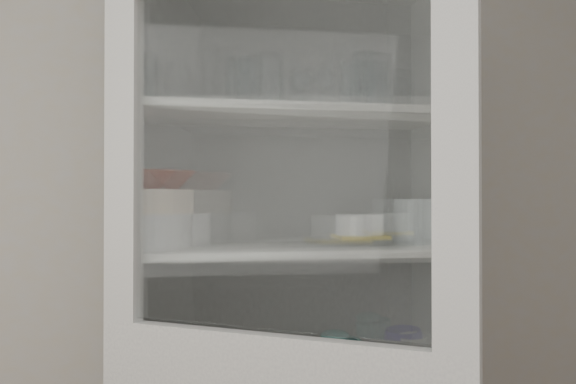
{
  "coord_description": "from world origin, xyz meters",
  "views": [
    {
      "loc": [
        -0.16,
        -0.61,
        1.4
      ],
      "look_at": [
        0.2,
        1.27,
        1.42
      ],
      "focal_mm": 40.0,
      "sensor_mm": 36.0,
      "label": 1
    }
  ],
  "objects_px": {
    "yellow_trivet": "(360,237)",
    "teal_jar": "(335,353)",
    "glass_platter": "(360,242)",
    "mug_white": "(389,370)",
    "goblet_1": "(301,91)",
    "grey_bowl_stack": "(417,221)",
    "goblet_2": "(323,90)",
    "plate_stack_front": "(155,231)",
    "goblet_3": "(369,90)",
    "cream_bowl": "(155,202)",
    "pantry_cabinet": "(284,348)",
    "mug_teal": "(344,354)",
    "white_canister": "(148,363)",
    "white_ramekin": "(360,224)",
    "goblet_0": "(150,84)",
    "mug_blue": "(378,365)",
    "plate_stack_back": "(177,229)",
    "terracotta_bowl": "(155,180)"
  },
  "relations": [
    {
      "from": "yellow_trivet",
      "to": "teal_jar",
      "type": "height_order",
      "value": "yellow_trivet"
    },
    {
      "from": "glass_platter",
      "to": "mug_white",
      "type": "distance_m",
      "value": 0.39
    },
    {
      "from": "goblet_1",
      "to": "grey_bowl_stack",
      "type": "bearing_deg",
      "value": -19.38
    },
    {
      "from": "goblet_1",
      "to": "mug_white",
      "type": "relative_size",
      "value": 1.79
    },
    {
      "from": "goblet_2",
      "to": "plate_stack_front",
      "type": "relative_size",
      "value": 0.87
    },
    {
      "from": "goblet_3",
      "to": "grey_bowl_stack",
      "type": "bearing_deg",
      "value": -35.75
    },
    {
      "from": "goblet_1",
      "to": "cream_bowl",
      "type": "relative_size",
      "value": 0.79
    },
    {
      "from": "glass_platter",
      "to": "grey_bowl_stack",
      "type": "distance_m",
      "value": 0.19
    },
    {
      "from": "plate_stack_front",
      "to": "yellow_trivet",
      "type": "relative_size",
      "value": 1.38
    },
    {
      "from": "pantry_cabinet",
      "to": "mug_teal",
      "type": "xyz_separation_m",
      "value": [
        0.19,
        0.0,
        -0.03
      ]
    },
    {
      "from": "white_canister",
      "to": "white_ramekin",
      "type": "bearing_deg",
      "value": -4.16
    },
    {
      "from": "goblet_0",
      "to": "teal_jar",
      "type": "bearing_deg",
      "value": -4.51
    },
    {
      "from": "glass_platter",
      "to": "mug_teal",
      "type": "relative_size",
      "value": 3.15
    },
    {
      "from": "pantry_cabinet",
      "to": "grey_bowl_stack",
      "type": "relative_size",
      "value": 14.8
    },
    {
      "from": "plate_stack_front",
      "to": "glass_platter",
      "type": "relative_size",
      "value": 0.61
    },
    {
      "from": "pantry_cabinet",
      "to": "mug_white",
      "type": "distance_m",
      "value": 0.33
    },
    {
      "from": "grey_bowl_stack",
      "to": "yellow_trivet",
      "type": "bearing_deg",
      "value": -179.29
    },
    {
      "from": "mug_white",
      "to": "white_canister",
      "type": "xyz_separation_m",
      "value": [
        -0.68,
        0.17,
        0.01
      ]
    },
    {
      "from": "goblet_2",
      "to": "yellow_trivet",
      "type": "relative_size",
      "value": 1.2
    },
    {
      "from": "pantry_cabinet",
      "to": "cream_bowl",
      "type": "relative_size",
      "value": 9.55
    },
    {
      "from": "white_ramekin",
      "to": "grey_bowl_stack",
      "type": "relative_size",
      "value": 1.05
    },
    {
      "from": "plate_stack_front",
      "to": "mug_teal",
      "type": "distance_m",
      "value": 0.71
    },
    {
      "from": "goblet_3",
      "to": "mug_blue",
      "type": "distance_m",
      "value": 0.86
    },
    {
      "from": "mug_white",
      "to": "goblet_3",
      "type": "bearing_deg",
      "value": 86.45
    },
    {
      "from": "plate_stack_back",
      "to": "mug_teal",
      "type": "bearing_deg",
      "value": -4.51
    },
    {
      "from": "pantry_cabinet",
      "to": "goblet_2",
      "type": "height_order",
      "value": "pantry_cabinet"
    },
    {
      "from": "glass_platter",
      "to": "white_ramekin",
      "type": "distance_m",
      "value": 0.05
    },
    {
      "from": "glass_platter",
      "to": "white_ramekin",
      "type": "bearing_deg",
      "value": 0.0
    },
    {
      "from": "goblet_0",
      "to": "teal_jar",
      "type": "height_order",
      "value": "goblet_0"
    },
    {
      "from": "goblet_1",
      "to": "white_ramekin",
      "type": "bearing_deg",
      "value": -38.03
    },
    {
      "from": "grey_bowl_stack",
      "to": "plate_stack_front",
      "type": "bearing_deg",
      "value": -176.79
    },
    {
      "from": "goblet_3",
      "to": "yellow_trivet",
      "type": "relative_size",
      "value": 1.25
    },
    {
      "from": "goblet_2",
      "to": "terracotta_bowl",
      "type": "bearing_deg",
      "value": -165.04
    },
    {
      "from": "plate_stack_back",
      "to": "grey_bowl_stack",
      "type": "relative_size",
      "value": 1.46
    },
    {
      "from": "goblet_3",
      "to": "goblet_0",
      "type": "bearing_deg",
      "value": 178.57
    },
    {
      "from": "glass_platter",
      "to": "grey_bowl_stack",
      "type": "relative_size",
      "value": 2.39
    },
    {
      "from": "goblet_3",
      "to": "terracotta_bowl",
      "type": "distance_m",
      "value": 0.75
    },
    {
      "from": "goblet_0",
      "to": "plate_stack_front",
      "type": "relative_size",
      "value": 0.88
    },
    {
      "from": "grey_bowl_stack",
      "to": "plate_stack_back",
      "type": "bearing_deg",
      "value": 171.81
    },
    {
      "from": "pantry_cabinet",
      "to": "mug_white",
      "type": "xyz_separation_m",
      "value": [
        0.27,
        -0.18,
        -0.03
      ]
    },
    {
      "from": "goblet_2",
      "to": "mug_blue",
      "type": "distance_m",
      "value": 0.87
    },
    {
      "from": "plate_stack_back",
      "to": "teal_jar",
      "type": "bearing_deg",
      "value": -5.15
    },
    {
      "from": "teal_jar",
      "to": "goblet_0",
      "type": "bearing_deg",
      "value": 175.49
    },
    {
      "from": "goblet_3",
      "to": "teal_jar",
      "type": "relative_size",
      "value": 1.7
    },
    {
      "from": "goblet_1",
      "to": "white_canister",
      "type": "distance_m",
      "value": 0.96
    },
    {
      "from": "pantry_cabinet",
      "to": "white_canister",
      "type": "xyz_separation_m",
      "value": [
        -0.41,
        -0.02,
        -0.02
      ]
    },
    {
      "from": "grey_bowl_stack",
      "to": "teal_jar",
      "type": "bearing_deg",
      "value": 165.91
    },
    {
      "from": "white_canister",
      "to": "mug_white",
      "type": "bearing_deg",
      "value": -13.62
    },
    {
      "from": "goblet_1",
      "to": "white_canister",
      "type": "height_order",
      "value": "goblet_1"
    },
    {
      "from": "grey_bowl_stack",
      "to": "goblet_2",
      "type": "bearing_deg",
      "value": 161.23
    }
  ]
}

